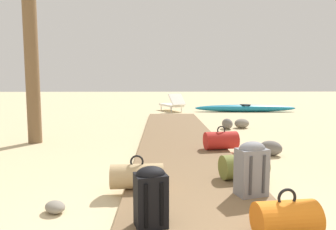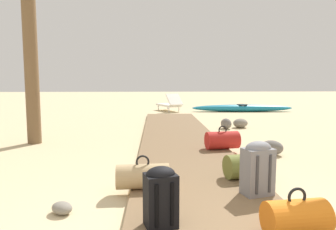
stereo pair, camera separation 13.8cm
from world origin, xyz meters
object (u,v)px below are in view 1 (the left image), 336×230
duffel_bag_orange (286,218)px  kayak (245,108)px  duffel_bag_tan (137,176)px  duffel_bag_red (221,140)px  lounge_chair (172,104)px  backpack_grey (252,167)px  duffel_bag_olive (244,166)px  backpack_black (151,195)px

duffel_bag_orange → kayak: duffel_bag_orange is taller
duffel_bag_tan → kayak: duffel_bag_tan is taller
duffel_bag_red → lounge_chair: 7.81m
backpack_grey → lounge_chair: size_ratio=0.37×
backpack_grey → kayak: backpack_grey is taller
backpack_grey → lounge_chair: (-0.51, 10.08, -0.08)m
duffel_bag_olive → lounge_chair: 9.50m
duffel_bag_tan → duffel_bag_red: 2.49m
duffel_bag_orange → duffel_bag_red: duffel_bag_red is taller
backpack_grey → kayak: 10.11m
duffel_bag_olive → lounge_chair: lounge_chair is taller
duffel_bag_olive → lounge_chair: size_ratio=0.39×
duffel_bag_olive → duffel_bag_tan: 1.42m
backpack_black → duffel_bag_tan: size_ratio=0.84×
duffel_bag_orange → backpack_black: (-1.13, 0.20, 0.13)m
duffel_bag_tan → backpack_grey: bearing=-10.9°
backpack_black → lounge_chair: bearing=86.8°
backpack_black → duffel_bag_red: (1.22, 3.01, -0.12)m
duffel_bag_orange → duffel_bag_olive: size_ratio=0.84×
duffel_bag_orange → duffel_bag_olive: (0.06, 1.51, 0.01)m
backpack_black → lounge_chair: 10.81m
backpack_black → duffel_bag_olive: bearing=47.9°
duffel_bag_red → duffel_bag_orange: bearing=-91.6°
backpack_grey → duffel_bag_olive: size_ratio=0.95×
kayak → duffel_bag_orange: bearing=-103.8°
duffel_bag_olive → kayak: (2.56, 9.17, -0.08)m
backpack_black → duffel_bag_tan: bearing=101.6°
backpack_black → duffel_bag_tan: (-0.20, 0.97, -0.14)m
backpack_black → kayak: size_ratio=0.12×
backpack_grey → duffel_bag_orange: 0.93m
backpack_black → backpack_grey: bearing=32.8°
duffel_bag_olive → duffel_bag_tan: bearing=-166.1°
duffel_bag_orange → duffel_bag_tan: size_ratio=0.84×
duffel_bag_olive → kayak: size_ratio=0.15×
duffel_bag_red → duffel_bag_tan: bearing=-124.7°
duffel_bag_olive → backpack_black: size_ratio=1.19×
duffel_bag_olive → backpack_black: (-1.18, -1.31, 0.12)m
lounge_chair → duffel_bag_red: bearing=-85.4°
lounge_chair → backpack_grey: bearing=-87.1°
backpack_grey → kayak: bearing=74.9°
duffel_bag_tan → backpack_black: bearing=-78.4°
duffel_bag_red → kayak: duffel_bag_red is taller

